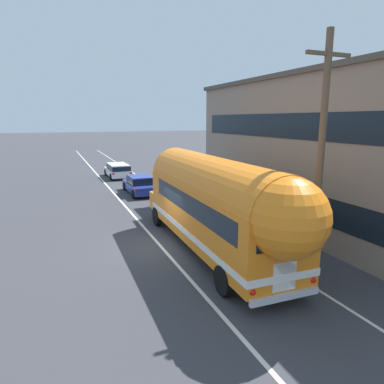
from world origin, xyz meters
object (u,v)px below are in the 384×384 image
Objects in this scene: painted_bus at (217,202)px; car_second at (118,170)px; utility_pole at (321,155)px; car_lead at (140,184)px.

car_second is at bearing 90.42° from painted_bus.
utility_pole is at bearing -48.84° from painted_bus.
utility_pole is 4.40m from painted_bus.
car_lead and car_second have the same top height.
utility_pole is 0.67× the size of painted_bus.
car_lead is at bearing -88.52° from car_second.
car_lead is at bearing 98.66° from utility_pole.
car_second is (-2.69, 24.38, -3.63)m from utility_pole.
car_lead is 1.01× the size of car_second.
utility_pole reaches higher than car_lead.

